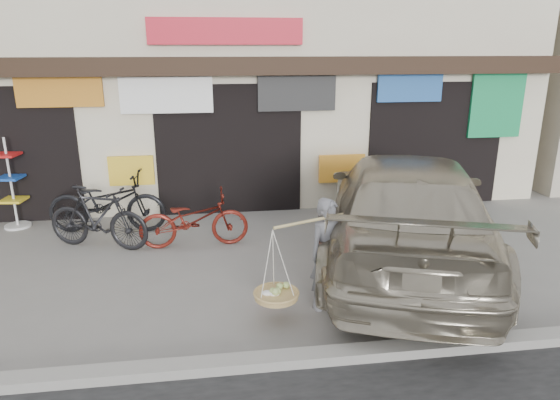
{
  "coord_description": "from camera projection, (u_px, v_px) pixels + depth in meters",
  "views": [
    {
      "loc": [
        -0.36,
        -6.76,
        3.43
      ],
      "look_at": [
        0.7,
        0.9,
        1.03
      ],
      "focal_mm": 32.0,
      "sensor_mm": 36.0,
      "label": 1
    }
  ],
  "objects": [
    {
      "name": "ground",
      "position": [
        242.0,
        285.0,
        7.46
      ],
      "size": [
        70.0,
        70.0,
        0.0
      ],
      "primitive_type": "plane",
      "color": "gray",
      "rests_on": "ground"
    },
    {
      "name": "kerb",
      "position": [
        253.0,
        362.0,
        5.55
      ],
      "size": [
        70.0,
        0.25,
        0.12
      ],
      "primitive_type": "cube",
      "color": "gray",
      "rests_on": "ground"
    },
    {
      "name": "shophouse_block",
      "position": [
        222.0,
        45.0,
        12.51
      ],
      "size": [
        14.0,
        6.32,
        7.0
      ],
      "color": "beige",
      "rests_on": "ground"
    },
    {
      "name": "street_vendor",
      "position": [
        328.0,
        259.0,
        6.65
      ],
      "size": [
        2.03,
        1.16,
        1.55
      ],
      "rotation": [
        0.0,
        0.0,
        0.39
      ],
      "color": "slate",
      "rests_on": "ground"
    },
    {
      "name": "bike_0",
      "position": [
        107.0,
        202.0,
        9.47
      ],
      "size": [
        2.29,
        1.0,
        1.16
      ],
      "primitive_type": "imported",
      "rotation": [
        0.0,
        0.0,
        1.47
      ],
      "color": "black",
      "rests_on": "ground"
    },
    {
      "name": "bike_1",
      "position": [
        98.0,
        217.0,
        8.69
      ],
      "size": [
        1.95,
        1.16,
        1.13
      ],
      "primitive_type": "imported",
      "rotation": [
        0.0,
        0.0,
        1.21
      ],
      "color": "black",
      "rests_on": "ground"
    },
    {
      "name": "bike_2",
      "position": [
        194.0,
        219.0,
        8.79
      ],
      "size": [
        1.93,
        0.74,
        1.0
      ],
      "primitive_type": "imported",
      "rotation": [
        0.0,
        0.0,
        1.61
      ],
      "color": "#5C170F",
      "rests_on": "ground"
    },
    {
      "name": "suv",
      "position": [
        406.0,
        209.0,
        8.13
      ],
      "size": [
        4.31,
        6.62,
        1.78
      ],
      "rotation": [
        0.0,
        0.0,
        2.82
      ],
      "color": "#A69C86",
      "rests_on": "ground"
    },
    {
      "name": "display_rack",
      "position": [
        12.0,
        192.0,
        9.66
      ],
      "size": [
        0.49,
        0.49,
        1.79
      ],
      "rotation": [
        0.0,
        0.0,
        -0.14
      ],
      "color": "silver",
      "rests_on": "ground"
    },
    {
      "name": "red_bag",
      "position": [
        270.0,
        296.0,
        7.0
      ],
      "size": [
        0.31,
        0.25,
        0.14
      ],
      "primitive_type": "ellipsoid",
      "color": "red",
      "rests_on": "ground"
    }
  ]
}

